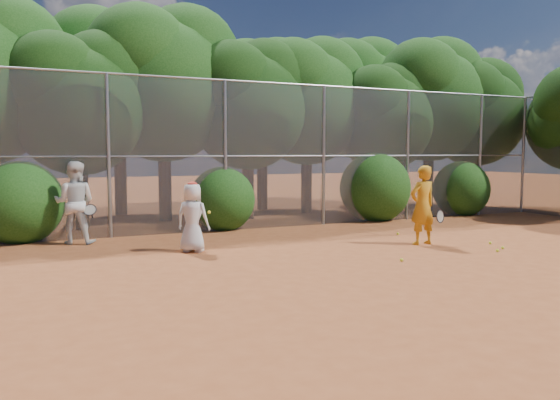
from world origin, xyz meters
name	(u,v)px	position (x,y,z in m)	size (l,w,h in m)	color
ground	(390,271)	(0.00, 0.00, 0.00)	(80.00, 80.00, 0.00)	brown
fence_back	(256,154)	(-0.12, 6.00, 2.05)	(20.05, 0.09, 4.03)	gray
tree_2	(81,97)	(-4.45, 7.83, 3.58)	(3.99, 3.47, 5.47)	black
tree_3	(165,76)	(-1.94, 8.84, 4.40)	(4.89, 4.26, 6.70)	black
tree_4	(249,99)	(0.55, 8.24, 3.76)	(4.19, 3.64, 5.73)	black
tree_5	(308,96)	(3.06, 9.04, 4.05)	(4.51, 3.92, 6.17)	black
tree_6	(385,113)	(5.55, 8.03, 3.47)	(3.86, 3.36, 5.29)	black
tree_7	(431,94)	(8.06, 8.64, 4.28)	(4.77, 4.14, 6.53)	black
tree_8	(476,108)	(10.05, 8.34, 3.82)	(4.25, 3.70, 5.82)	black
tree_10	(120,76)	(-2.93, 11.05, 4.63)	(5.15, 4.48, 7.06)	black
tree_11	(263,95)	(2.06, 10.64, 4.16)	(4.64, 4.03, 6.35)	black
tree_12	(359,93)	(6.56, 11.24, 4.51)	(5.02, 4.37, 6.88)	black
bush_0	(20,199)	(-6.00, 6.30, 1.00)	(2.00, 2.00, 2.00)	#164010
bush_1	(222,196)	(-1.00, 6.30, 0.90)	(1.80, 1.80, 1.80)	#164010
bush_2	(375,185)	(4.00, 6.30, 1.10)	(2.20, 2.20, 2.20)	#164010
bush_3	(461,186)	(7.50, 6.30, 0.95)	(1.90, 1.90, 1.90)	#164010
player_yellow	(423,205)	(2.33, 1.98, 0.90)	(0.84, 0.49, 1.80)	orange
player_teen	(193,217)	(-2.68, 3.25, 0.74)	(0.85, 0.82, 1.49)	silver
player_white	(75,203)	(-4.85, 5.40, 0.95)	(1.11, 0.99, 1.90)	silver
ball_0	(490,243)	(3.76, 1.33, 0.03)	(0.07, 0.07, 0.07)	yellow
ball_1	(497,250)	(3.15, 0.54, 0.03)	(0.07, 0.07, 0.07)	yellow
ball_2	(503,248)	(3.51, 0.74, 0.03)	(0.07, 0.07, 0.07)	yellow
ball_3	(402,260)	(0.68, 0.56, 0.03)	(0.07, 0.07, 0.07)	yellow
ball_4	(398,234)	(2.71, 3.38, 0.03)	(0.07, 0.07, 0.07)	yellow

